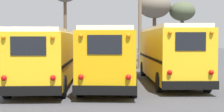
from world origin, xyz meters
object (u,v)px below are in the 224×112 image
object	(u,v)px
school_bus_1	(112,55)
bare_tree_0	(183,12)
utility_pole	(141,23)
bare_tree_2	(155,7)
school_bus_0	(49,56)
school_bus_2	(170,53)

from	to	relation	value
school_bus_1	bare_tree_0	xyz separation A→B (m)	(7.82, 19.93, 3.82)
utility_pole	bare_tree_2	xyz separation A→B (m)	(2.26, 8.22, 2.17)
bare_tree_2	bare_tree_0	bearing A→B (deg)	6.16
school_bus_0	school_bus_2	size ratio (longest dim) A/B	1.01
school_bus_0	school_bus_2	bearing A→B (deg)	13.68
school_bus_0	school_bus_1	size ratio (longest dim) A/B	1.04
school_bus_0	utility_pole	xyz separation A→B (m)	(5.79, 11.40, 2.28)
school_bus_2	bare_tree_2	xyz separation A→B (m)	(1.35, 17.98, 4.35)
bare_tree_2	school_bus_2	bearing A→B (deg)	-94.29
school_bus_0	school_bus_1	xyz separation A→B (m)	(3.35, 0.02, 0.03)
school_bus_2	utility_pole	size ratio (longest dim) A/B	1.36
utility_pole	bare_tree_0	size ratio (longest dim) A/B	1.13
bare_tree_0	bare_tree_2	world-z (taller)	bare_tree_2
school_bus_0	bare_tree_0	xyz separation A→B (m)	(11.17, 19.95, 3.85)
school_bus_0	bare_tree_2	xyz separation A→B (m)	(8.05, 19.62, 4.45)
school_bus_0	school_bus_2	xyz separation A→B (m)	(6.70, 1.63, 0.10)
school_bus_0	bare_tree_2	world-z (taller)	bare_tree_2
school_bus_1	school_bus_2	size ratio (longest dim) A/B	0.97
school_bus_2	utility_pole	distance (m)	10.05
utility_pole	bare_tree_2	distance (m)	8.79
school_bus_0	bare_tree_0	size ratio (longest dim) A/B	1.54
school_bus_1	bare_tree_0	bearing A→B (deg)	68.58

